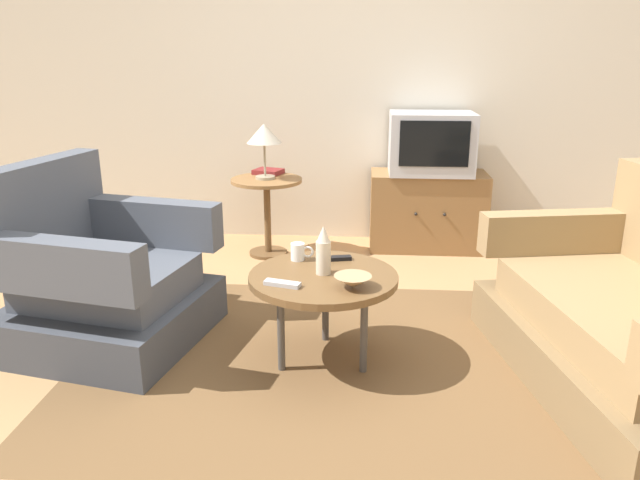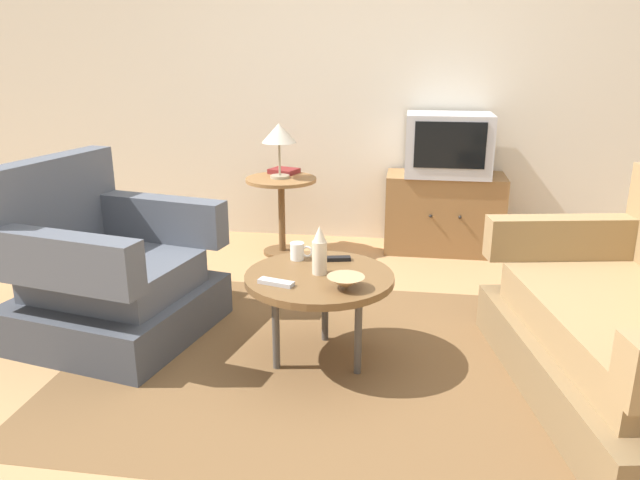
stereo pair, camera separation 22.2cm
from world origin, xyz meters
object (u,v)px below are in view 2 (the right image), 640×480
side_table (281,199)px  book (284,171)px  armchair (106,276)px  vase (320,251)px  tv_remote_dark (335,259)px  coffee_table (319,281)px  mug (298,251)px  tv_stand (444,213)px  table_lamp (279,135)px  bowl (346,282)px  television (448,145)px  tv_remote_silver (276,282)px

side_table → book: size_ratio=2.39×
armchair → vase: armchair is taller
tv_remote_dark → book: (-0.59, 1.57, 0.13)m
coffee_table → side_table: size_ratio=1.23×
side_table → vase: 1.68m
armchair → coffee_table: (1.19, -0.16, 0.10)m
mug → tv_remote_dark: bearing=3.1°
tv_stand → vase: size_ratio=3.65×
book → table_lamp: bearing=-68.3°
coffee_table → bowl: bearing=-47.8°
tv_remote_dark → television: bearing=-123.7°
mug → television: bearing=63.6°
coffee_table → tv_remote_silver: bearing=-137.8°
armchair → tv_stand: armchair is taller
side_table → book: bearing=94.6°
coffee_table → tv_remote_silver: size_ratio=4.08×
vase → tv_remote_dark: 0.23m
mug → tv_remote_silver: 0.36m
tv_stand → tv_remote_silver: (-0.85, -2.01, 0.17)m
armchair → tv_remote_silver: bearing=84.0°
tv_stand → bowl: tv_stand is taller
tv_remote_dark → book: book is taller
tv_remote_dark → tv_stand: bearing=-123.6°
armchair → tv_stand: 2.52m
table_lamp → book: 0.35m
bowl → tv_remote_silver: 0.32m
side_table → television: 1.29m
side_table → coffee_table: bearing=-71.7°
coffee_table → television: size_ratio=1.17×
coffee_table → bowl: 0.22m
armchair → coffee_table: size_ratio=1.50×
bowl → television: bearing=75.1°
bowl → side_table: bearing=110.9°
coffee_table → book: (-0.54, 1.77, 0.18)m
coffee_table → mug: size_ratio=6.11×
vase → book: bearing=107.1°
side_table → book: (-0.01, 0.18, 0.18)m
tv_remote_silver → television: bearing=-97.5°
coffee_table → tv_stand: 1.97m
tv_stand → coffee_table: bearing=-110.1°
coffee_table → vase: vase is taller
coffee_table → mug: bearing=125.5°
tv_stand → tv_remote_silver: tv_stand is taller
tv_stand → tv_remote_silver: 2.19m
table_lamp → mug: bearing=-74.2°
table_lamp → tv_remote_dark: (0.58, -1.39, -0.43)m
tv_stand → tv_remote_dark: 1.77m
coffee_table → tv_remote_silver: 0.24m
table_lamp → coffee_table: bearing=-71.4°
coffee_table → tv_stand: bearing=69.9°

